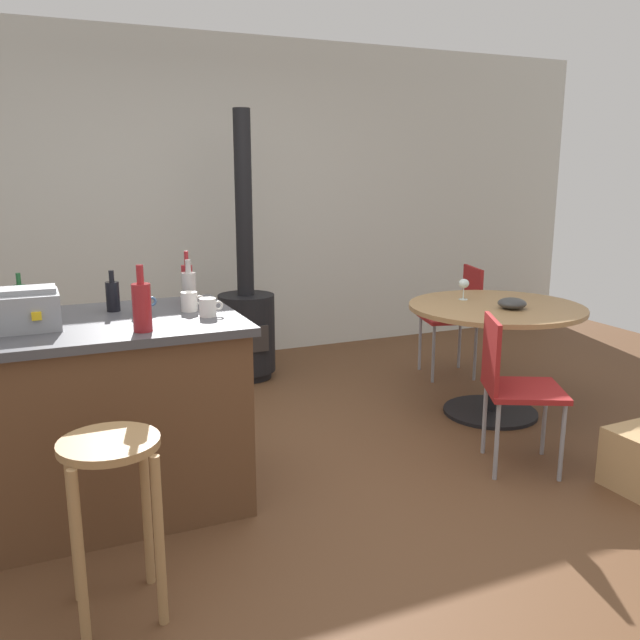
{
  "coord_description": "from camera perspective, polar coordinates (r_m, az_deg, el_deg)",
  "views": [
    {
      "loc": [
        -1.19,
        -2.97,
        1.62
      ],
      "look_at": [
        0.23,
        0.26,
        0.82
      ],
      "focal_mm": 37.41,
      "sensor_mm": 36.0,
      "label": 1
    }
  ],
  "objects": [
    {
      "name": "folding_chair_near",
      "position": [
        3.77,
        16.08,
        -5.05
      ],
      "size": [
        0.54,
        0.54,
        0.85
      ],
      "color": "maroon",
      "rests_on": "ground_plane"
    },
    {
      "name": "bottle_5",
      "position": [
        2.97,
        -15.0,
        1.17
      ],
      "size": [
        0.08,
        0.08,
        0.29
      ],
      "color": "maroon",
      "rests_on": "kitchen_island"
    },
    {
      "name": "bottle_0",
      "position": [
        3.5,
        -24.25,
        1.64
      ],
      "size": [
        0.06,
        0.06,
        0.21
      ],
      "color": "#194C23",
      "rests_on": "kitchen_island"
    },
    {
      "name": "dining_table",
      "position": [
        4.54,
        14.73,
        -0.89
      ],
      "size": [
        1.14,
        1.14,
        0.75
      ],
      "color": "black",
      "rests_on": "ground_plane"
    },
    {
      "name": "kitchen_island",
      "position": [
        3.39,
        -19.89,
        -7.87
      ],
      "size": [
        1.53,
        0.89,
        0.93
      ],
      "color": "brown",
      "rests_on": "ground_plane"
    },
    {
      "name": "bottle_3",
      "position": [
        3.5,
        -11.14,
        2.72
      ],
      "size": [
        0.07,
        0.07,
        0.24
      ],
      "color": "#B7B2AD",
      "rests_on": "kitchen_island"
    },
    {
      "name": "wood_stove",
      "position": [
        5.23,
        -6.31,
        0.36
      ],
      "size": [
        0.44,
        0.45,
        2.06
      ],
      "color": "black",
      "rests_on": "ground_plane"
    },
    {
      "name": "cup_0",
      "position": [
        3.34,
        -15.0,
        1.4
      ],
      "size": [
        0.11,
        0.08,
        0.11
      ],
      "color": "#4C7099",
      "rests_on": "kitchen_island"
    },
    {
      "name": "cup_1",
      "position": [
        3.22,
        -9.54,
        1.08
      ],
      "size": [
        0.12,
        0.08,
        0.09
      ],
      "color": "white",
      "rests_on": "kitchen_island"
    },
    {
      "name": "bottle_4",
      "position": [
        3.61,
        -11.29,
        3.2
      ],
      "size": [
        0.06,
        0.06,
        0.27
      ],
      "color": "maroon",
      "rests_on": "kitchen_island"
    },
    {
      "name": "folding_chair_far",
      "position": [
        5.38,
        11.64,
        0.7
      ],
      "size": [
        0.49,
        0.49,
        0.87
      ],
      "color": "maroon",
      "rests_on": "ground_plane"
    },
    {
      "name": "toolbox",
      "position": [
        3.2,
        -24.91,
        0.75
      ],
      "size": [
        0.4,
        0.27,
        0.18
      ],
      "color": "gray",
      "rests_on": "kitchen_island"
    },
    {
      "name": "cup_3",
      "position": [
        3.36,
        -11.09,
        1.56
      ],
      "size": [
        0.12,
        0.08,
        0.1
      ],
      "color": "white",
      "rests_on": "kitchen_island"
    },
    {
      "name": "wine_glass",
      "position": [
        4.63,
        12.21,
        3.0
      ],
      "size": [
        0.07,
        0.07,
        0.14
      ],
      "color": "silver",
      "rests_on": "dining_table"
    },
    {
      "name": "back_wall",
      "position": [
        5.74,
        -11.92,
        9.82
      ],
      "size": [
        8.0,
        0.1,
        2.7
      ],
      "primitive_type": "cube",
      "color": "beige",
      "rests_on": "ground_plane"
    },
    {
      "name": "ground_plane",
      "position": [
        3.58,
        -1.73,
        -14.08
      ],
      "size": [
        8.8,
        8.8,
        0.0
      ],
      "primitive_type": "plane",
      "color": "brown"
    },
    {
      "name": "serving_bowl",
      "position": [
        4.41,
        16.11,
        1.38
      ],
      "size": [
        0.18,
        0.18,
        0.07
      ],
      "primitive_type": "ellipsoid",
      "color": "#383838",
      "rests_on": "dining_table"
    },
    {
      "name": "bottle_1",
      "position": [
        3.45,
        -17.31,
        2.02
      ],
      "size": [
        0.07,
        0.07,
        0.2
      ],
      "color": "black",
      "rests_on": "kitchen_island"
    },
    {
      "name": "wooden_stool",
      "position": [
        2.57,
        -17.37,
        -13.37
      ],
      "size": [
        0.36,
        0.36,
        0.68
      ],
      "color": "#A37A4C",
      "rests_on": "ground_plane"
    }
  ]
}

